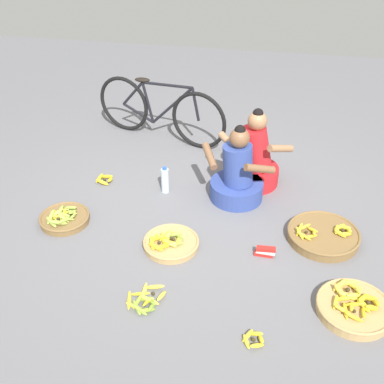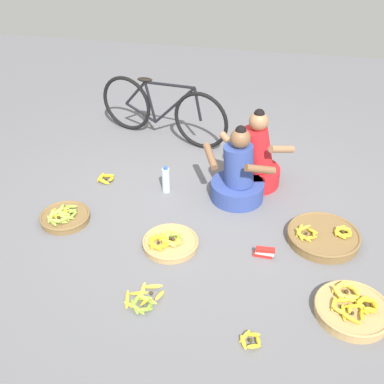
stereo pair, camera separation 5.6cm
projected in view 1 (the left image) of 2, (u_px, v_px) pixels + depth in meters
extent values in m
plane|color=slate|center=(196.00, 211.00, 4.56)|extent=(10.00, 10.00, 0.00)
cylinder|color=#334793|center=(236.00, 190.00, 4.70)|extent=(0.52, 0.52, 0.18)
cylinder|color=#334793|center=(238.00, 165.00, 4.53)|extent=(0.38, 0.36, 0.42)
sphere|color=brown|center=(240.00, 138.00, 4.38)|extent=(0.19, 0.19, 0.19)
sphere|color=black|center=(240.00, 131.00, 4.33)|extent=(0.10, 0.10, 0.10)
cylinder|color=brown|center=(210.00, 156.00, 4.51)|extent=(0.20, 0.31, 0.16)
cylinder|color=brown|center=(260.00, 169.00, 4.32)|extent=(0.30, 0.22, 0.16)
cylinder|color=red|center=(253.00, 175.00, 4.93)|extent=(0.52, 0.52, 0.18)
cylinder|color=red|center=(255.00, 149.00, 4.76)|extent=(0.37, 0.29, 0.48)
sphere|color=#9E704C|center=(257.00, 121.00, 4.59)|extent=(0.19, 0.19, 0.19)
sphere|color=black|center=(258.00, 114.00, 4.55)|extent=(0.10, 0.10, 0.10)
cylinder|color=#9E704C|center=(230.00, 144.00, 4.66)|extent=(0.27, 0.26, 0.16)
cylinder|color=#9E704C|center=(281.00, 148.00, 4.58)|extent=(0.27, 0.27, 0.16)
torus|color=black|center=(124.00, 104.00, 5.80)|extent=(0.67, 0.23, 0.68)
torus|color=black|center=(199.00, 121.00, 5.41)|extent=(0.67, 0.23, 0.68)
cylinder|color=black|center=(172.00, 106.00, 5.48)|extent=(0.54, 0.19, 0.55)
cylinder|color=black|center=(148.00, 103.00, 5.62)|extent=(0.15, 0.07, 0.49)
cylinder|color=black|center=(167.00, 85.00, 5.37)|extent=(0.64, 0.21, 0.08)
cylinder|color=black|center=(138.00, 113.00, 5.77)|extent=(0.41, 0.15, 0.18)
cylinder|color=black|center=(133.00, 93.00, 5.66)|extent=(0.31, 0.12, 0.35)
cylinder|color=black|center=(196.00, 105.00, 5.32)|extent=(0.12, 0.06, 0.38)
ellipsoid|color=black|center=(142.00, 80.00, 5.49)|extent=(0.18, 0.08, 0.05)
cylinder|color=tan|center=(171.00, 244.00, 4.11)|extent=(0.47, 0.47, 0.06)
torus|color=tan|center=(171.00, 241.00, 4.10)|extent=(0.49, 0.49, 0.02)
ellipsoid|color=#9EB747|center=(180.00, 240.00, 4.07)|extent=(0.04, 0.14, 0.06)
ellipsoid|color=#9EB747|center=(179.00, 236.00, 4.10)|extent=(0.12, 0.12, 0.09)
ellipsoid|color=#9EB747|center=(175.00, 234.00, 4.12)|extent=(0.14, 0.05, 0.08)
ellipsoid|color=#9EB747|center=(168.00, 237.00, 4.10)|extent=(0.08, 0.14, 0.09)
ellipsoid|color=#9EB747|center=(167.00, 240.00, 4.07)|extent=(0.07, 0.14, 0.07)
ellipsoid|color=#9EB747|center=(170.00, 243.00, 4.03)|extent=(0.14, 0.08, 0.07)
ellipsoid|color=#9EB747|center=(176.00, 244.00, 4.03)|extent=(0.13, 0.11, 0.06)
sphere|color=#382D19|center=(174.00, 239.00, 4.08)|extent=(0.03, 0.03, 0.03)
ellipsoid|color=yellow|center=(178.00, 240.00, 4.08)|extent=(0.04, 0.15, 0.06)
ellipsoid|color=yellow|center=(174.00, 234.00, 4.14)|extent=(0.15, 0.06, 0.07)
ellipsoid|color=yellow|center=(165.00, 236.00, 4.12)|extent=(0.09, 0.15, 0.05)
ellipsoid|color=yellow|center=(163.00, 239.00, 4.07)|extent=(0.09, 0.15, 0.08)
ellipsoid|color=yellow|center=(172.00, 243.00, 4.03)|extent=(0.15, 0.08, 0.08)
sphere|color=#382D19|center=(171.00, 238.00, 4.09)|extent=(0.03, 0.03, 0.03)
ellipsoid|color=gold|center=(166.00, 244.00, 4.03)|extent=(0.05, 0.14, 0.06)
ellipsoid|color=gold|center=(164.00, 238.00, 4.08)|extent=(0.14, 0.09, 0.09)
ellipsoid|color=gold|center=(159.00, 238.00, 4.09)|extent=(0.14, 0.08, 0.08)
ellipsoid|color=gold|center=(153.00, 240.00, 4.06)|extent=(0.08, 0.14, 0.08)
ellipsoid|color=gold|center=(152.00, 243.00, 4.03)|extent=(0.09, 0.14, 0.09)
ellipsoid|color=gold|center=(156.00, 247.00, 3.99)|extent=(0.14, 0.07, 0.07)
ellipsoid|color=gold|center=(163.00, 247.00, 4.00)|extent=(0.13, 0.12, 0.06)
sphere|color=#382D19|center=(159.00, 243.00, 4.04)|extent=(0.03, 0.03, 0.03)
cylinder|color=brown|center=(65.00, 219.00, 4.40)|extent=(0.45, 0.45, 0.06)
torus|color=brown|center=(64.00, 217.00, 4.38)|extent=(0.46, 0.46, 0.02)
ellipsoid|color=#9EB747|center=(73.00, 216.00, 4.35)|extent=(0.03, 0.13, 0.06)
ellipsoid|color=#9EB747|center=(72.00, 213.00, 4.39)|extent=(0.13, 0.09, 0.06)
ellipsoid|color=#9EB747|center=(70.00, 212.00, 4.40)|extent=(0.13, 0.03, 0.06)
ellipsoid|color=#9EB747|center=(64.00, 213.00, 4.39)|extent=(0.09, 0.13, 0.06)
ellipsoid|color=#9EB747|center=(61.00, 216.00, 4.35)|extent=(0.08, 0.13, 0.07)
ellipsoid|color=#9EB747|center=(63.00, 218.00, 4.31)|extent=(0.13, 0.06, 0.08)
ellipsoid|color=#9EB747|center=(67.00, 219.00, 4.31)|extent=(0.13, 0.08, 0.07)
sphere|color=#382D19|center=(67.00, 215.00, 4.36)|extent=(0.03, 0.03, 0.03)
ellipsoid|color=#9EB747|center=(73.00, 212.00, 4.38)|extent=(0.04, 0.15, 0.09)
ellipsoid|color=#9EB747|center=(70.00, 208.00, 4.45)|extent=(0.15, 0.05, 0.07)
ellipsoid|color=#9EB747|center=(60.00, 211.00, 4.41)|extent=(0.03, 0.15, 0.06)
ellipsoid|color=#9EB747|center=(62.00, 215.00, 4.35)|extent=(0.15, 0.06, 0.07)
sphere|color=#382D19|center=(67.00, 212.00, 4.40)|extent=(0.03, 0.03, 0.03)
ellipsoid|color=yellow|center=(65.00, 215.00, 4.36)|extent=(0.04, 0.13, 0.05)
ellipsoid|color=yellow|center=(65.00, 212.00, 4.40)|extent=(0.12, 0.10, 0.07)
ellipsoid|color=yellow|center=(60.00, 211.00, 4.41)|extent=(0.13, 0.06, 0.06)
ellipsoid|color=yellow|center=(54.00, 215.00, 4.37)|extent=(0.06, 0.13, 0.05)
ellipsoid|color=yellow|center=(54.00, 216.00, 4.33)|extent=(0.12, 0.10, 0.08)
ellipsoid|color=yellow|center=(60.00, 217.00, 4.32)|extent=(0.12, 0.08, 0.08)
sphere|color=#382D19|center=(60.00, 214.00, 4.37)|extent=(0.03, 0.03, 0.03)
ellipsoid|color=#9EB747|center=(65.00, 220.00, 4.28)|extent=(0.07, 0.17, 0.09)
ellipsoid|color=#9EB747|center=(64.00, 215.00, 4.35)|extent=(0.16, 0.10, 0.07)
ellipsoid|color=#9EB747|center=(56.00, 214.00, 4.35)|extent=(0.14, 0.14, 0.10)
ellipsoid|color=#9EB747|center=(51.00, 217.00, 4.31)|extent=(0.04, 0.16, 0.10)
ellipsoid|color=#9EB747|center=(51.00, 222.00, 4.26)|extent=(0.15, 0.12, 0.07)
ellipsoid|color=#9EB747|center=(59.00, 223.00, 4.24)|extent=(0.16, 0.11, 0.10)
sphere|color=#382D19|center=(58.00, 219.00, 4.30)|extent=(0.03, 0.03, 0.03)
cylinder|color=brown|center=(323.00, 236.00, 4.18)|extent=(0.62, 0.62, 0.08)
torus|color=brown|center=(324.00, 233.00, 4.16)|extent=(0.63, 0.63, 0.02)
ellipsoid|color=yellow|center=(349.00, 230.00, 4.14)|extent=(0.05, 0.12, 0.08)
ellipsoid|color=yellow|center=(344.00, 227.00, 4.18)|extent=(0.12, 0.07, 0.06)
ellipsoid|color=yellow|center=(339.00, 227.00, 4.18)|extent=(0.12, 0.09, 0.06)
ellipsoid|color=yellow|center=(337.00, 229.00, 4.16)|extent=(0.05, 0.12, 0.06)
ellipsoid|color=yellow|center=(340.00, 234.00, 4.11)|extent=(0.12, 0.09, 0.06)
ellipsoid|color=yellow|center=(346.00, 234.00, 4.10)|extent=(0.12, 0.09, 0.07)
sphere|color=#382D19|center=(343.00, 230.00, 4.14)|extent=(0.03, 0.03, 0.03)
ellipsoid|color=yellow|center=(314.00, 233.00, 4.11)|extent=(0.04, 0.14, 0.08)
ellipsoid|color=yellow|center=(312.00, 230.00, 4.15)|extent=(0.11, 0.13, 0.07)
ellipsoid|color=yellow|center=(303.00, 227.00, 4.17)|extent=(0.14, 0.09, 0.07)
ellipsoid|color=yellow|center=(299.00, 229.00, 4.15)|extent=(0.07, 0.14, 0.08)
ellipsoid|color=yellow|center=(300.00, 233.00, 4.11)|extent=(0.09, 0.14, 0.07)
ellipsoid|color=yellow|center=(304.00, 236.00, 4.08)|extent=(0.14, 0.08, 0.06)
ellipsoid|color=yellow|center=(311.00, 236.00, 4.08)|extent=(0.13, 0.11, 0.06)
sphere|color=#382D19|center=(306.00, 232.00, 4.13)|extent=(0.03, 0.03, 0.03)
cylinder|color=tan|center=(354.00, 309.00, 3.49)|extent=(0.54, 0.54, 0.07)
torus|color=tan|center=(355.00, 305.00, 3.47)|extent=(0.55, 0.55, 0.02)
ellipsoid|color=gold|center=(376.00, 302.00, 3.45)|extent=(0.06, 0.13, 0.08)
ellipsoid|color=gold|center=(370.00, 298.00, 3.49)|extent=(0.13, 0.07, 0.07)
ellipsoid|color=gold|center=(363.00, 298.00, 3.49)|extent=(0.11, 0.11, 0.07)
ellipsoid|color=gold|center=(364.00, 306.00, 3.42)|extent=(0.12, 0.11, 0.08)
ellipsoid|color=gold|center=(372.00, 308.00, 3.41)|extent=(0.13, 0.08, 0.08)
sphere|color=#382D19|center=(369.00, 303.00, 3.45)|extent=(0.04, 0.04, 0.04)
ellipsoid|color=yellow|center=(357.00, 289.00, 3.56)|extent=(0.07, 0.16, 0.09)
ellipsoid|color=yellow|center=(354.00, 286.00, 3.59)|extent=(0.14, 0.13, 0.08)
ellipsoid|color=yellow|center=(347.00, 283.00, 3.61)|extent=(0.16, 0.05, 0.08)
ellipsoid|color=yellow|center=(340.00, 285.00, 3.60)|extent=(0.13, 0.15, 0.06)
ellipsoid|color=yellow|center=(340.00, 292.00, 3.54)|extent=(0.12, 0.15, 0.08)
ellipsoid|color=yellow|center=(348.00, 296.00, 3.50)|extent=(0.16, 0.04, 0.08)
ellipsoid|color=yellow|center=(354.00, 295.00, 3.50)|extent=(0.15, 0.12, 0.09)
sphere|color=#382D19|center=(348.00, 290.00, 3.56)|extent=(0.03, 0.03, 0.03)
ellipsoid|color=yellow|center=(351.00, 306.00, 3.43)|extent=(0.04, 0.13, 0.06)
ellipsoid|color=yellow|center=(343.00, 299.00, 3.49)|extent=(0.13, 0.03, 0.07)
ellipsoid|color=yellow|center=(336.00, 302.00, 3.46)|extent=(0.06, 0.13, 0.06)
ellipsoid|color=yellow|center=(343.00, 310.00, 3.40)|extent=(0.13, 0.05, 0.07)
sphere|color=#382D19|center=(343.00, 304.00, 3.44)|extent=(0.03, 0.03, 0.03)
ellipsoid|color=gold|center=(363.00, 313.00, 3.38)|extent=(0.04, 0.14, 0.06)
ellipsoid|color=gold|center=(354.00, 304.00, 3.44)|extent=(0.14, 0.04, 0.08)
ellipsoid|color=gold|center=(345.00, 311.00, 3.40)|extent=(0.05, 0.14, 0.06)
ellipsoid|color=gold|center=(354.00, 317.00, 3.34)|extent=(0.14, 0.05, 0.07)
sphere|color=#382D19|center=(354.00, 311.00, 3.39)|extent=(0.03, 0.03, 0.03)
ellipsoid|color=yellow|center=(147.00, 302.00, 3.55)|extent=(0.05, 0.16, 0.09)
ellipsoid|color=yellow|center=(140.00, 294.00, 3.63)|extent=(0.16, 0.04, 0.06)
ellipsoid|color=yellow|center=(129.00, 300.00, 3.57)|extent=(0.06, 0.16, 0.08)
ellipsoid|color=yellow|center=(136.00, 307.00, 3.51)|extent=(0.16, 0.03, 0.08)
sphere|color=#382D19|center=(139.00, 301.00, 3.57)|extent=(0.03, 0.03, 0.03)
ellipsoid|color=yellow|center=(162.00, 296.00, 3.61)|extent=(0.06, 0.16, 0.08)
ellipsoid|color=yellow|center=(155.00, 287.00, 3.69)|extent=(0.16, 0.05, 0.07)
ellipsoid|color=yellow|center=(144.00, 292.00, 3.64)|extent=(0.04, 0.16, 0.08)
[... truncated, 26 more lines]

